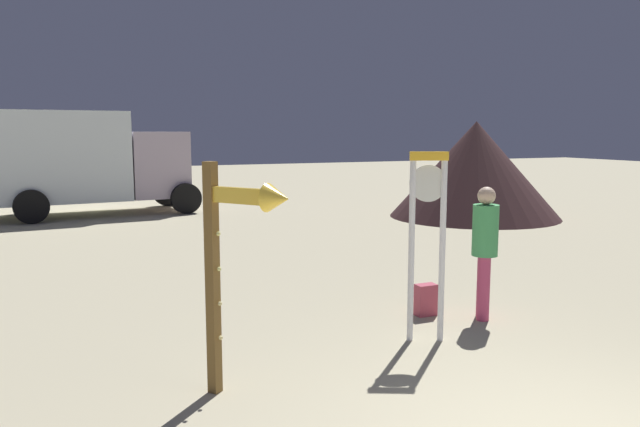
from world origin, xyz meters
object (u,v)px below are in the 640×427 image
object	(u,v)px
box_truck_near	(77,159)
arrow_sign	(237,243)
person_near_clock	(485,246)
dome_tent	(475,169)
backpack	(425,300)
standing_clock	(427,226)

from	to	relation	value
box_truck_near	arrow_sign	bearing A→B (deg)	-86.49
person_near_clock	box_truck_near	size ratio (longest dim) A/B	0.28
box_truck_near	dome_tent	distance (m)	11.37
arrow_sign	person_near_clock	world-z (taller)	arrow_sign
arrow_sign	backpack	world-z (taller)	arrow_sign
standing_clock	box_truck_near	xyz separation A→B (m)	(-3.27, 13.07, 0.26)
arrow_sign	dome_tent	xyz separation A→B (m)	(9.46, 8.94, -0.10)
box_truck_near	person_near_clock	bearing A→B (deg)	-70.73
backpack	person_near_clock	bearing A→B (deg)	-34.56
person_near_clock	box_truck_near	xyz separation A→B (m)	(-4.42, 12.65, 0.65)
person_near_clock	box_truck_near	distance (m)	13.42
arrow_sign	box_truck_near	size ratio (longest dim) A/B	0.35
backpack	box_truck_near	world-z (taller)	box_truck_near
standing_clock	person_near_clock	xyz separation A→B (m)	(1.16, 0.41, -0.39)
backpack	dome_tent	world-z (taller)	dome_tent
backpack	dome_tent	distance (m)	9.93
arrow_sign	backpack	bearing A→B (deg)	26.81
standing_clock	box_truck_near	world-z (taller)	box_truck_near
backpack	box_truck_near	xyz separation A→B (m)	(-3.82, 12.23, 1.41)
arrow_sign	person_near_clock	bearing A→B (deg)	16.87
person_near_clock	backpack	xyz separation A→B (m)	(-0.61, 0.42, -0.76)
standing_clock	person_near_clock	bearing A→B (deg)	19.75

